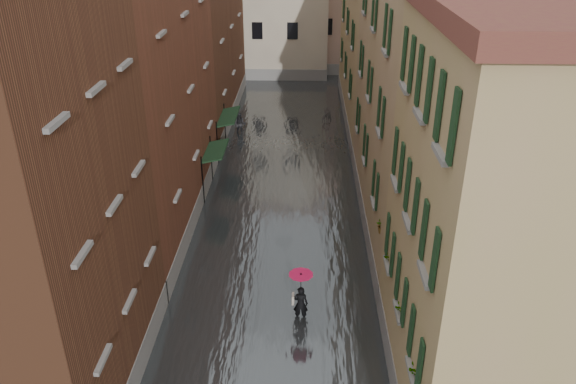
# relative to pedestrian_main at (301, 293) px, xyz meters

# --- Properties ---
(ground) EXTENTS (120.00, 120.00, 0.00)m
(ground) POSITION_rel_pedestrian_main_xyz_m (-1.08, -1.39, -1.25)
(ground) COLOR #525254
(ground) RESTS_ON ground
(floodwater) EXTENTS (10.00, 60.00, 0.20)m
(floodwater) POSITION_rel_pedestrian_main_xyz_m (-1.08, 11.61, -1.15)
(floodwater) COLOR #3E4244
(floodwater) RESTS_ON ground
(building_left_near) EXTENTS (6.00, 8.00, 13.00)m
(building_left_near) POSITION_rel_pedestrian_main_xyz_m (-8.08, -3.39, 5.25)
(building_left_near) COLOR brown
(building_left_near) RESTS_ON ground
(building_left_mid) EXTENTS (6.00, 14.00, 12.50)m
(building_left_mid) POSITION_rel_pedestrian_main_xyz_m (-8.08, 7.61, 5.00)
(building_left_mid) COLOR brown
(building_left_mid) RESTS_ON ground
(building_left_far) EXTENTS (6.00, 16.00, 14.00)m
(building_left_far) POSITION_rel_pedestrian_main_xyz_m (-8.08, 22.61, 5.75)
(building_left_far) COLOR brown
(building_left_far) RESTS_ON ground
(building_right_near) EXTENTS (6.00, 8.00, 11.50)m
(building_right_near) POSITION_rel_pedestrian_main_xyz_m (5.92, -3.39, 4.50)
(building_right_near) COLOR #9C8950
(building_right_near) RESTS_ON ground
(building_right_mid) EXTENTS (6.00, 14.00, 13.00)m
(building_right_mid) POSITION_rel_pedestrian_main_xyz_m (5.92, 7.61, 5.25)
(building_right_mid) COLOR tan
(building_right_mid) RESTS_ON ground
(building_right_far) EXTENTS (6.00, 16.00, 11.50)m
(building_right_far) POSITION_rel_pedestrian_main_xyz_m (5.92, 22.61, 4.50)
(building_right_far) COLOR #9C8950
(building_right_far) RESTS_ON ground
(building_end_pink) EXTENTS (10.00, 9.00, 12.00)m
(building_end_pink) POSITION_rel_pedestrian_main_xyz_m (4.92, 38.61, 4.75)
(building_end_pink) COLOR tan
(building_end_pink) RESTS_ON ground
(awning_near) EXTENTS (1.09, 2.86, 2.80)m
(awning_near) POSITION_rel_pedestrian_main_xyz_m (-4.57, 10.20, 1.21)
(awning_near) COLOR black
(awning_near) RESTS_ON ground
(awning_far) EXTENTS (1.09, 3.38, 2.80)m
(awning_far) POSITION_rel_pedestrian_main_xyz_m (-4.56, 15.58, 1.22)
(awning_far) COLOR black
(awning_far) RESTS_ON ground
(window_planters) EXTENTS (0.59, 8.23, 0.84)m
(window_planters) POSITION_rel_pedestrian_main_xyz_m (3.04, -2.08, 2.26)
(window_planters) COLOR #953930
(window_planters) RESTS_ON ground
(pedestrian_main) EXTENTS (0.90, 0.90, 2.06)m
(pedestrian_main) POSITION_rel_pedestrian_main_xyz_m (0.00, 0.00, 0.00)
(pedestrian_main) COLOR black
(pedestrian_main) RESTS_ON ground
(pedestrian_far) EXTENTS (0.87, 0.73, 1.62)m
(pedestrian_far) POSITION_rel_pedestrian_main_xyz_m (-4.28, 18.96, -0.44)
(pedestrian_far) COLOR black
(pedestrian_far) RESTS_ON ground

